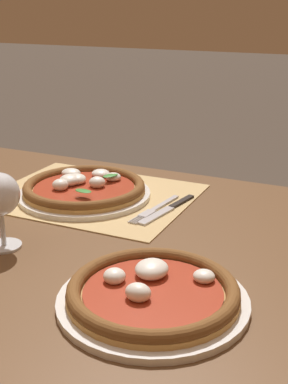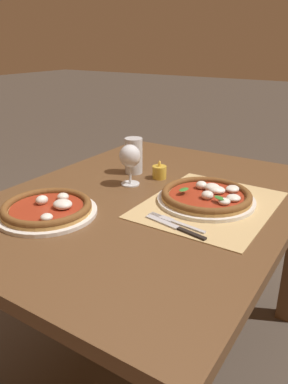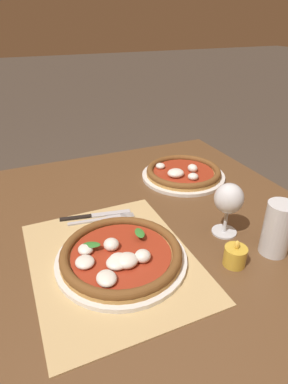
% 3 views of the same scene
% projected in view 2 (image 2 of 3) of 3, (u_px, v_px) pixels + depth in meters
% --- Properties ---
extents(ground_plane, '(24.00, 24.00, 0.00)m').
position_uv_depth(ground_plane, '(148.00, 357.00, 1.59)').
color(ground_plane, '#473D33').
extents(dining_table, '(1.27, 0.96, 0.74)m').
position_uv_depth(dining_table, '(149.00, 223.00, 1.34)').
color(dining_table, brown).
rests_on(dining_table, ground).
extents(paper_placemat, '(0.49, 0.39, 0.00)m').
position_uv_depth(paper_placemat, '(210.00, 205.00, 1.24)').
color(paper_placemat, tan).
rests_on(paper_placemat, dining_table).
extents(pizza_near, '(0.33, 0.33, 0.05)m').
position_uv_depth(pizza_near, '(207.00, 196.00, 1.25)').
color(pizza_near, silver).
rests_on(pizza_near, paper_placemat).
extents(pizza_far, '(0.31, 0.31, 0.05)m').
position_uv_depth(pizza_far, '(47.00, 209.00, 1.17)').
color(pizza_far, silver).
rests_on(pizza_far, dining_table).
extents(wine_glass, '(0.08, 0.08, 0.16)m').
position_uv_depth(wine_glass, '(130.00, 158.00, 1.38)').
color(wine_glass, silver).
rests_on(wine_glass, dining_table).
extents(pint_glass, '(0.07, 0.07, 0.15)m').
position_uv_depth(pint_glass, '(134.00, 156.00, 1.52)').
color(pint_glass, silver).
rests_on(pint_glass, dining_table).
extents(fork, '(0.04, 0.20, 0.00)m').
position_uv_depth(fork, '(176.00, 222.00, 1.11)').
color(fork, '#B7B7BC').
rests_on(fork, paper_placemat).
extents(knife, '(0.06, 0.21, 0.01)m').
position_uv_depth(knife, '(175.00, 227.00, 1.09)').
color(knife, black).
rests_on(knife, paper_placemat).
extents(votive_candle, '(0.06, 0.06, 0.07)m').
position_uv_depth(votive_candle, '(159.00, 173.00, 1.47)').
color(votive_candle, gold).
rests_on(votive_candle, dining_table).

